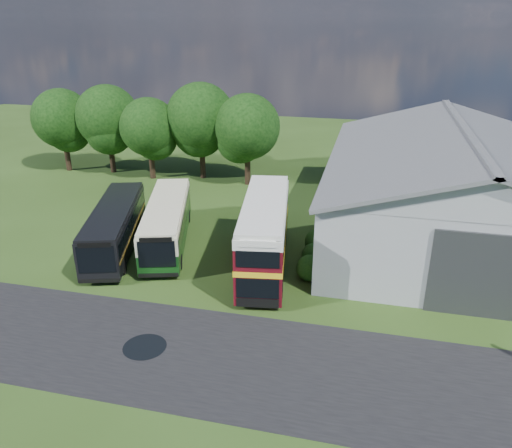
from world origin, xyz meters
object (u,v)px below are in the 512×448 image
(bus_dark_single, at_px, (115,227))
(bus_green_single, at_px, (167,222))
(storage_shed, at_px, (456,180))
(bus_maroon_double, at_px, (264,235))

(bus_dark_single, bearing_deg, bus_green_single, 8.41)
(storage_shed, distance_m, bus_dark_single, 25.14)
(storage_shed, xyz_separation_m, bus_dark_single, (-23.47, -8.67, -2.50))
(storage_shed, relative_size, bus_green_single, 2.11)
(bus_green_single, bearing_deg, storage_shed, 2.54)
(bus_maroon_double, bearing_deg, bus_dark_single, 168.96)
(bus_green_single, xyz_separation_m, bus_maroon_double, (7.67, -2.03, 0.66))
(bus_maroon_double, height_order, bus_dark_single, bus_maroon_double)
(storage_shed, height_order, bus_green_single, storage_shed)
(bus_maroon_double, relative_size, bus_dark_single, 0.96)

